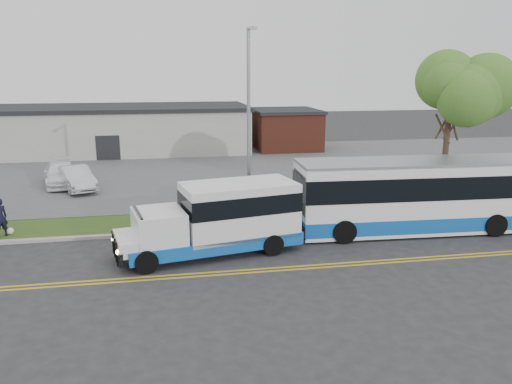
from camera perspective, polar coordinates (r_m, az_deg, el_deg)
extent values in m
plane|color=#28282B|center=(23.14, -7.03, -5.52)|extent=(140.00, 140.00, 0.00)
cube|color=gold|center=(19.55, -6.34, -9.19)|extent=(70.00, 0.12, 0.01)
cube|color=gold|center=(19.27, -6.27, -9.54)|extent=(70.00, 0.12, 0.01)
cube|color=#9E9B93|center=(24.16, -7.19, -4.51)|extent=(80.00, 0.30, 0.15)
cube|color=#2F4517|center=(25.88, -7.42, -3.32)|extent=(80.00, 3.30, 0.10)
cube|color=#4C4C4F|center=(39.57, -8.52, 2.60)|extent=(80.00, 25.00, 0.10)
cube|color=#9E9E99|center=(49.39, -16.04, 6.72)|extent=(25.00, 10.00, 4.00)
cube|color=black|center=(49.19, -16.20, 9.23)|extent=(25.40, 10.40, 0.35)
cube|color=black|center=(44.63, -16.55, 4.81)|extent=(2.00, 0.15, 2.20)
cube|color=brown|center=(49.56, 3.34, 7.01)|extent=(6.00, 7.00, 3.60)
cube|color=black|center=(49.37, 3.37, 9.26)|extent=(6.30, 7.30, 0.30)
cylinder|color=#3E2B21|center=(29.51, 20.70, 2.87)|extent=(0.32, 0.32, 4.76)
ellipsoid|color=#3F6E26|center=(29.09, 21.33, 10.12)|extent=(5.20, 5.20, 4.42)
cylinder|color=gray|center=(25.12, -0.85, 7.47)|extent=(0.18, 0.18, 9.50)
cylinder|color=gray|center=(24.35, -0.60, 18.23)|extent=(0.12, 1.40, 0.12)
cube|color=gray|center=(23.71, -0.32, 18.23)|extent=(0.35, 0.18, 0.12)
cube|color=#0F52AC|center=(21.35, -4.92, -5.45)|extent=(7.67, 3.86, 0.54)
cube|color=white|center=(21.33, -1.94, -1.94)|extent=(5.14, 3.36, 2.26)
cube|color=black|center=(21.23, -1.94, -0.96)|extent=(5.17, 3.40, 0.81)
cube|color=white|center=(20.59, -11.03, -3.87)|extent=(2.35, 2.65, 1.29)
cube|color=black|center=(20.41, -13.29, -3.51)|extent=(0.50, 2.03, 0.97)
cube|color=white|center=(20.60, -14.21, -5.61)|extent=(1.49, 2.38, 0.59)
cube|color=black|center=(20.66, -15.50, -6.59)|extent=(0.59, 2.20, 0.54)
sphere|color=#FFD88C|center=(19.81, -15.44, -6.65)|extent=(0.25, 0.25, 0.22)
sphere|color=#FFD88C|center=(21.33, -15.94, -5.21)|extent=(0.25, 0.25, 0.22)
cylinder|color=black|center=(19.73, -12.43, -7.83)|extent=(0.95, 0.47, 0.91)
cylinder|color=black|center=(21.89, -13.43, -5.69)|extent=(0.95, 0.47, 0.91)
cylinder|color=black|center=(21.10, 1.94, -6.05)|extent=(0.95, 0.47, 0.91)
cylinder|color=black|center=(23.14, -0.36, -4.24)|extent=(0.95, 0.47, 0.91)
cube|color=white|center=(25.33, 18.75, -0.35)|extent=(12.50, 3.35, 3.27)
cube|color=#0F52AC|center=(25.61, 18.55, -2.80)|extent=(12.52, 3.38, 0.68)
cube|color=black|center=(25.19, 18.86, 1.01)|extent=(12.54, 3.40, 1.07)
cube|color=black|center=(23.17, 5.10, 0.07)|extent=(0.23, 2.59, 1.80)
cube|color=black|center=(23.59, 4.83, -3.79)|extent=(0.26, 2.82, 0.56)
cube|color=gray|center=(25.00, 19.04, 3.33)|extent=(12.50, 3.35, 0.14)
cylinder|color=black|center=(22.83, 10.04, -4.47)|extent=(1.10, 0.41, 1.08)
cylinder|color=black|center=(25.26, 8.22, -2.62)|extent=(1.10, 0.41, 1.08)
cylinder|color=black|center=(25.98, 25.64, -3.41)|extent=(1.10, 0.41, 1.08)
cylinder|color=black|center=(28.13, 22.72, -1.87)|extent=(1.10, 0.41, 1.08)
cylinder|color=black|center=(29.14, 25.97, -1.69)|extent=(1.10, 0.41, 1.08)
imported|color=black|center=(25.79, -27.23, -2.61)|extent=(0.79, 0.75, 1.82)
imported|color=silver|center=(34.03, -19.86, 1.51)|extent=(3.26, 4.89, 1.52)
imported|color=white|center=(35.91, -21.35, 1.98)|extent=(3.27, 5.58, 1.52)
sphere|color=white|center=(26.14, -26.27, -4.02)|extent=(0.32, 0.32, 0.32)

